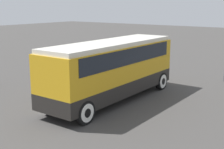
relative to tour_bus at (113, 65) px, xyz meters
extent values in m
plane|color=#423F3D|center=(-0.10, 0.00, -1.96)|extent=(120.00, 120.00, 0.00)
cube|color=black|center=(-0.10, 0.00, -1.11)|extent=(9.06, 2.43, 0.78)
cube|color=gold|center=(-0.10, 0.00, 0.18)|extent=(9.06, 2.43, 1.81)
cube|color=black|center=(-0.10, 0.00, 0.63)|extent=(7.97, 2.47, 0.82)
cube|color=silver|center=(-0.10, 0.00, 1.20)|extent=(8.88, 2.24, 0.22)
cube|color=gold|center=(4.28, 0.00, -0.08)|extent=(0.36, 2.34, 2.07)
cylinder|color=black|center=(3.57, -1.11, -1.42)|extent=(1.08, 0.28, 1.08)
cylinder|color=silver|center=(3.57, -1.11, -1.42)|extent=(0.84, 0.30, 0.84)
cylinder|color=black|center=(3.57, -1.11, -1.42)|extent=(0.41, 0.32, 0.41)
cylinder|color=black|center=(3.57, 1.11, -1.42)|extent=(1.08, 0.28, 1.08)
cylinder|color=silver|center=(3.57, 1.11, -1.42)|extent=(0.84, 0.30, 0.84)
cylinder|color=black|center=(3.57, 1.11, -1.42)|extent=(0.41, 0.32, 0.41)
cylinder|color=black|center=(-3.60, -1.11, -1.42)|extent=(1.08, 0.28, 1.08)
cylinder|color=silver|center=(-3.60, -1.11, -1.42)|extent=(0.84, 0.30, 0.84)
cylinder|color=black|center=(-3.60, -1.11, -1.42)|extent=(0.41, 0.32, 0.41)
cylinder|color=black|center=(-3.60, 1.11, -1.42)|extent=(1.08, 0.28, 1.08)
cylinder|color=silver|center=(-3.60, 1.11, -1.42)|extent=(0.84, 0.30, 0.84)
cylinder|color=black|center=(-3.60, 1.11, -1.42)|extent=(0.41, 0.32, 0.41)
cube|color=#BCBCC1|center=(2.08, 4.90, -1.43)|extent=(4.18, 1.71, 0.56)
cube|color=black|center=(1.92, 4.90, -0.92)|extent=(2.18, 1.53, 0.46)
cylinder|color=black|center=(3.71, 4.14, -1.63)|extent=(0.66, 0.22, 0.66)
cylinder|color=black|center=(3.71, 4.14, -1.63)|extent=(0.25, 0.26, 0.25)
cylinder|color=black|center=(3.71, 5.66, -1.63)|extent=(0.66, 0.22, 0.66)
cylinder|color=black|center=(3.71, 5.66, -1.63)|extent=(0.25, 0.26, 0.25)
cylinder|color=black|center=(0.46, 4.14, -1.63)|extent=(0.66, 0.22, 0.66)
cylinder|color=black|center=(0.46, 4.14, -1.63)|extent=(0.25, 0.26, 0.25)
cylinder|color=black|center=(0.46, 5.66, -1.63)|extent=(0.66, 0.22, 0.66)
cylinder|color=black|center=(0.46, 5.66, -1.63)|extent=(0.25, 0.26, 0.25)
cube|color=#7A6B5B|center=(4.64, 7.44, -1.42)|extent=(4.06, 1.74, 0.59)
cube|color=black|center=(4.48, 7.44, -0.88)|extent=(2.11, 1.56, 0.50)
cylinder|color=black|center=(6.23, 6.66, -1.64)|extent=(0.63, 0.22, 0.63)
cylinder|color=black|center=(6.23, 6.66, -1.64)|extent=(0.24, 0.26, 0.24)
cylinder|color=black|center=(6.23, 8.21, -1.64)|extent=(0.63, 0.22, 0.63)
cylinder|color=black|center=(6.23, 8.21, -1.64)|extent=(0.24, 0.26, 0.24)
cylinder|color=black|center=(3.05, 6.66, -1.64)|extent=(0.63, 0.22, 0.63)
cylinder|color=black|center=(3.05, 6.66, -1.64)|extent=(0.24, 0.26, 0.24)
cylinder|color=black|center=(3.05, 8.21, -1.64)|extent=(0.63, 0.22, 0.63)
cylinder|color=black|center=(3.05, 8.21, -1.64)|extent=(0.24, 0.26, 0.24)
camera|label=1|loc=(-13.39, -9.75, 3.22)|focal=50.00mm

